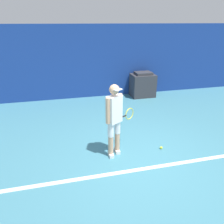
% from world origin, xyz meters
% --- Properties ---
extents(ground_plane, '(24.00, 24.00, 0.00)m').
position_xyz_m(ground_plane, '(0.00, 0.00, 0.00)').
color(ground_plane, teal).
extents(back_wall, '(24.00, 0.10, 2.86)m').
position_xyz_m(back_wall, '(0.00, 4.72, 1.43)').
color(back_wall, navy).
rests_on(back_wall, ground_plane).
extents(court_baseline, '(21.60, 0.10, 0.01)m').
position_xyz_m(court_baseline, '(0.00, -0.41, 0.01)').
color(court_baseline, white).
rests_on(court_baseline, ground_plane).
extents(tennis_player, '(0.80, 0.56, 1.72)m').
position_xyz_m(tennis_player, '(-0.45, 0.32, 0.96)').
color(tennis_player, tan).
rests_on(tennis_player, ground_plane).
extents(tennis_ball, '(0.07, 0.07, 0.07)m').
position_xyz_m(tennis_ball, '(0.74, 0.25, 0.03)').
color(tennis_ball, '#D1E533').
rests_on(tennis_ball, ground_plane).
extents(covered_chair, '(0.96, 0.72, 1.02)m').
position_xyz_m(covered_chair, '(1.78, 4.27, 0.49)').
color(covered_chair, '#333338').
rests_on(covered_chair, ground_plane).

